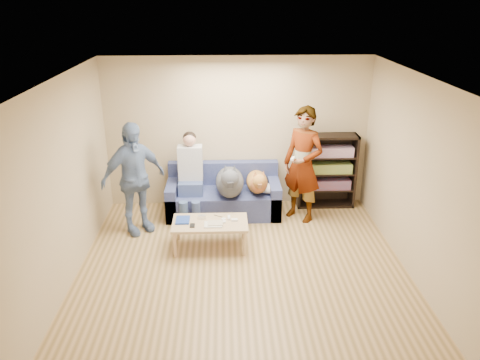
{
  "coord_description": "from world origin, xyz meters",
  "views": [
    {
      "loc": [
        -0.23,
        -5.24,
        3.54
      ],
      "look_at": [
        0.0,
        1.2,
        0.95
      ],
      "focal_mm": 35.0,
      "sensor_mm": 36.0,
      "label": 1
    }
  ],
  "objects_px": {
    "camera_silver": "(202,217)",
    "coffee_table": "(210,225)",
    "notebook_blue": "(183,220)",
    "person_standing_left": "(134,179)",
    "person_seated": "(190,173)",
    "dog_tan": "(257,182)",
    "dog_gray": "(230,182)",
    "person_standing_right": "(303,165)",
    "sofa": "(224,197)",
    "bookshelf": "(326,169)"
  },
  "relations": [
    {
      "from": "notebook_blue",
      "to": "sofa",
      "type": "xyz_separation_m",
      "value": [
        0.6,
        1.16,
        -0.15
      ]
    },
    {
      "from": "camera_silver",
      "to": "coffee_table",
      "type": "height_order",
      "value": "camera_silver"
    },
    {
      "from": "dog_gray",
      "to": "bookshelf",
      "type": "bearing_deg",
      "value": 16.11
    },
    {
      "from": "sofa",
      "to": "coffee_table",
      "type": "xyz_separation_m",
      "value": [
        -0.2,
        -1.21,
        0.09
      ]
    },
    {
      "from": "bookshelf",
      "to": "person_standing_left",
      "type": "bearing_deg",
      "value": -164.64
    },
    {
      "from": "sofa",
      "to": "dog_tan",
      "type": "relative_size",
      "value": 1.67
    },
    {
      "from": "person_standing_right",
      "to": "coffee_table",
      "type": "distance_m",
      "value": 1.85
    },
    {
      "from": "person_seated",
      "to": "dog_tan",
      "type": "distance_m",
      "value": 1.12
    },
    {
      "from": "dog_gray",
      "to": "person_standing_right",
      "type": "bearing_deg",
      "value": -0.87
    },
    {
      "from": "person_standing_right",
      "to": "person_standing_left",
      "type": "distance_m",
      "value": 2.69
    },
    {
      "from": "notebook_blue",
      "to": "dog_tan",
      "type": "height_order",
      "value": "dog_tan"
    },
    {
      "from": "notebook_blue",
      "to": "bookshelf",
      "type": "xyz_separation_m",
      "value": [
        2.4,
        1.39,
        0.25
      ]
    },
    {
      "from": "camera_silver",
      "to": "dog_tan",
      "type": "xyz_separation_m",
      "value": [
        0.89,
        0.95,
        0.16
      ]
    },
    {
      "from": "sofa",
      "to": "coffee_table",
      "type": "distance_m",
      "value": 1.23
    },
    {
      "from": "sofa",
      "to": "bookshelf",
      "type": "xyz_separation_m",
      "value": [
        1.8,
        0.23,
        0.4
      ]
    },
    {
      "from": "coffee_table",
      "to": "sofa",
      "type": "bearing_deg",
      "value": 80.51
    },
    {
      "from": "person_standing_right",
      "to": "person_seated",
      "type": "relative_size",
      "value": 1.3
    },
    {
      "from": "dog_tan",
      "to": "person_standing_left",
      "type": "bearing_deg",
      "value": -165.63
    },
    {
      "from": "bookshelf",
      "to": "sofa",
      "type": "bearing_deg",
      "value": -172.6
    },
    {
      "from": "sofa",
      "to": "person_seated",
      "type": "xyz_separation_m",
      "value": [
        -0.54,
        -0.13,
        0.49
      ]
    },
    {
      "from": "dog_gray",
      "to": "notebook_blue",
      "type": "bearing_deg",
      "value": -128.12
    },
    {
      "from": "camera_silver",
      "to": "person_seated",
      "type": "height_order",
      "value": "person_seated"
    },
    {
      "from": "person_standing_left",
      "to": "notebook_blue",
      "type": "height_order",
      "value": "person_standing_left"
    },
    {
      "from": "notebook_blue",
      "to": "coffee_table",
      "type": "relative_size",
      "value": 0.24
    },
    {
      "from": "camera_silver",
      "to": "person_standing_left",
      "type": "bearing_deg",
      "value": 156.87
    },
    {
      "from": "person_standing_left",
      "to": "person_seated",
      "type": "height_order",
      "value": "person_standing_left"
    },
    {
      "from": "dog_gray",
      "to": "dog_tan",
      "type": "height_order",
      "value": "dog_gray"
    },
    {
      "from": "dog_tan",
      "to": "bookshelf",
      "type": "height_order",
      "value": "bookshelf"
    },
    {
      "from": "camera_silver",
      "to": "dog_tan",
      "type": "bearing_deg",
      "value": 46.75
    },
    {
      "from": "camera_silver",
      "to": "coffee_table",
      "type": "bearing_deg",
      "value": -45.0
    },
    {
      "from": "person_standing_left",
      "to": "dog_tan",
      "type": "distance_m",
      "value": 2.02
    },
    {
      "from": "dog_tan",
      "to": "person_seated",
      "type": "bearing_deg",
      "value": 179.28
    },
    {
      "from": "person_seated",
      "to": "dog_tan",
      "type": "height_order",
      "value": "person_seated"
    },
    {
      "from": "camera_silver",
      "to": "coffee_table",
      "type": "distance_m",
      "value": 0.18
    },
    {
      "from": "bookshelf",
      "to": "dog_gray",
      "type": "bearing_deg",
      "value": -163.89
    },
    {
      "from": "notebook_blue",
      "to": "camera_silver",
      "type": "relative_size",
      "value": 2.36
    },
    {
      "from": "notebook_blue",
      "to": "person_seated",
      "type": "bearing_deg",
      "value": 86.67
    },
    {
      "from": "dog_tan",
      "to": "bookshelf",
      "type": "xyz_separation_m",
      "value": [
        1.23,
        0.37,
        0.07
      ]
    },
    {
      "from": "person_standing_left",
      "to": "camera_silver",
      "type": "xyz_separation_m",
      "value": [
        1.05,
        -0.45,
        -0.44
      ]
    },
    {
      "from": "dog_tan",
      "to": "coffee_table",
      "type": "bearing_deg",
      "value": -125.84
    },
    {
      "from": "dog_tan",
      "to": "coffee_table",
      "type": "relative_size",
      "value": 1.04
    },
    {
      "from": "person_standing_right",
      "to": "dog_gray",
      "type": "xyz_separation_m",
      "value": [
        -1.19,
        0.02,
        -0.29
      ]
    },
    {
      "from": "person_standing_left",
      "to": "dog_gray",
      "type": "relative_size",
      "value": 1.39
    },
    {
      "from": "sofa",
      "to": "dog_tan",
      "type": "distance_m",
      "value": 0.67
    },
    {
      "from": "dog_tan",
      "to": "bookshelf",
      "type": "relative_size",
      "value": 0.88
    },
    {
      "from": "person_seated",
      "to": "person_standing_left",
      "type": "bearing_deg",
      "value": -148.41
    },
    {
      "from": "person_standing_right",
      "to": "bookshelf",
      "type": "relative_size",
      "value": 1.46
    },
    {
      "from": "sofa",
      "to": "bookshelf",
      "type": "relative_size",
      "value": 1.46
    },
    {
      "from": "person_standing_right",
      "to": "sofa",
      "type": "relative_size",
      "value": 1.0
    },
    {
      "from": "person_standing_right",
      "to": "dog_tan",
      "type": "xyz_separation_m",
      "value": [
        -0.72,
        0.13,
        -0.34
      ]
    }
  ]
}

